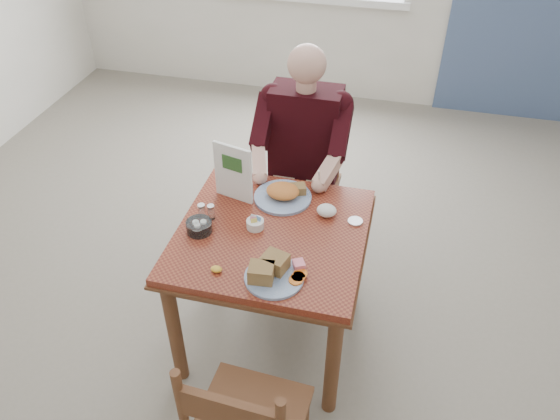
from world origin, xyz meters
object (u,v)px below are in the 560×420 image
(diner, at_px, (303,145))
(far_plate, at_px, (284,193))
(chair_far, at_px, (304,183))
(near_plate, at_px, (272,271))
(table, at_px, (272,248))

(diner, height_order, far_plate, diner)
(far_plate, bearing_deg, chair_far, 89.59)
(near_plate, relative_size, far_plate, 0.74)
(chair_far, height_order, near_plate, chair_far)
(near_plate, bearing_deg, table, 105.54)
(table, distance_m, near_plate, 0.34)
(chair_far, bearing_deg, diner, -89.99)
(near_plate, height_order, far_plate, near_plate)
(far_plate, bearing_deg, near_plate, -81.36)
(diner, relative_size, far_plate, 3.61)
(diner, bearing_deg, chair_far, 90.01)
(near_plate, bearing_deg, diner, 94.69)
(diner, bearing_deg, near_plate, -85.31)
(table, bearing_deg, diner, 90.00)
(table, xyz_separation_m, chair_far, (0.00, 0.80, -0.16))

